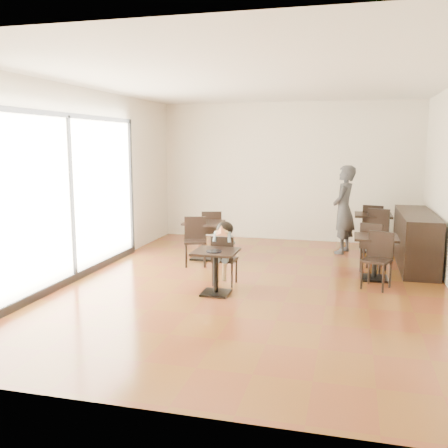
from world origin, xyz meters
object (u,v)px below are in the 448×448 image
(chair_mid_b, at_px, (377,261))
(chair_left_b, at_px, (195,242))
(child_chair, at_px, (225,260))
(adult_patron, at_px, (344,210))
(child_table, at_px, (216,272))
(cafe_table_left, at_px, (204,240))
(cafe_table_mid, at_px, (375,258))
(chair_back_b, at_px, (376,234))
(chair_mid_a, at_px, (374,247))
(chair_back_a, at_px, (374,226))
(chair_left_a, at_px, (211,232))
(cafe_table_back, at_px, (372,233))
(child, at_px, (225,253))

(chair_mid_b, height_order, chair_left_b, chair_left_b)
(child_chair, height_order, adult_patron, adult_patron)
(child_table, relative_size, cafe_table_left, 0.91)
(child_table, height_order, cafe_table_mid, cafe_table_mid)
(chair_mid_b, height_order, chair_back_b, chair_back_b)
(chair_mid_b, xyz_separation_m, chair_left_b, (-3.21, 0.73, 0.01))
(chair_mid_a, bearing_deg, cafe_table_left, 17.54)
(cafe_table_mid, xyz_separation_m, chair_mid_a, (0.00, 0.55, 0.07))
(chair_back_b, bearing_deg, chair_back_a, 103.94)
(chair_back_a, height_order, chair_back_b, same)
(child_table, relative_size, chair_left_a, 0.75)
(cafe_table_mid, relative_size, chair_mid_b, 0.83)
(cafe_table_mid, relative_size, chair_back_b, 0.77)
(chair_mid_b, xyz_separation_m, chair_left_a, (-3.21, 1.83, 0.01))
(adult_patron, relative_size, chair_mid_a, 2.05)
(adult_patron, distance_m, chair_left_a, 2.78)
(child_table, xyz_separation_m, cafe_table_left, (-0.85, 2.20, 0.03))
(child_chair, relative_size, chair_left_b, 0.91)
(chair_left_a, bearing_deg, child_chair, 93.43)
(cafe_table_mid, distance_m, chair_back_b, 1.75)
(cafe_table_mid, bearing_deg, cafe_table_back, 89.06)
(cafe_table_mid, relative_size, chair_back_a, 0.77)
(chair_mid_b, relative_size, chair_back_b, 0.93)
(cafe_table_mid, bearing_deg, chair_left_a, 158.21)
(chair_mid_a, bearing_deg, cafe_table_back, -70.43)
(cafe_table_mid, relative_size, chair_mid_a, 0.83)
(child, relative_size, chair_mid_b, 1.16)
(adult_patron, height_order, chair_mid_b, adult_patron)
(adult_patron, height_order, chair_left_a, adult_patron)
(child_chair, xyz_separation_m, chair_left_a, (-0.85, 2.20, 0.04))
(cafe_table_mid, bearing_deg, cafe_table_left, 167.14)
(child_table, relative_size, cafe_table_back, 0.85)
(adult_patron, xyz_separation_m, chair_back_b, (0.65, -0.25, -0.43))
(cafe_table_back, bearing_deg, chair_mid_b, -90.76)
(cafe_table_mid, distance_m, chair_left_a, 3.46)
(child_table, xyz_separation_m, chair_mid_a, (2.36, 2.02, 0.10))
(child_table, height_order, chair_back_a, chair_back_a)
(child_table, distance_m, chair_mid_a, 3.11)
(cafe_table_mid, height_order, chair_back_a, chair_back_a)
(child_table, relative_size, adult_patron, 0.37)
(adult_patron, relative_size, cafe_table_back, 2.29)
(cafe_table_mid, bearing_deg, adult_patron, 105.83)
(child, bearing_deg, chair_back_a, 55.78)
(child_table, xyz_separation_m, chair_left_b, (-0.85, 1.65, 0.11))
(adult_patron, relative_size, chair_left_b, 2.03)
(chair_mid_a, distance_m, chair_left_b, 3.23)
(cafe_table_left, distance_m, chair_left_a, 0.56)
(chair_left_a, height_order, chair_back_b, chair_back_b)
(cafe_table_back, bearing_deg, child_table, -122.48)
(child, relative_size, chair_left_a, 1.14)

